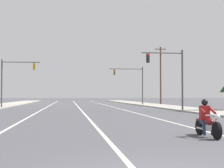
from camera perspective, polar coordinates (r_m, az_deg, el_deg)
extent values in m
cube|color=beige|center=(51.80, -5.60, -3.62)|extent=(0.16, 100.00, 0.01)
cube|color=beige|center=(51.86, -10.34, -3.59)|extent=(0.16, 100.00, 0.01)
cube|color=beige|center=(52.14, -0.45, -3.61)|extent=(0.16, 100.00, 0.01)
cube|color=#9E998E|center=(48.63, 8.71, -3.64)|extent=(4.40, 110.00, 0.14)
cylinder|color=black|center=(13.35, 16.69, -7.29)|extent=(0.14, 0.64, 0.64)
cylinder|color=black|center=(14.76, 14.07, -6.79)|extent=(0.14, 0.64, 0.64)
cylinder|color=silver|center=(13.41, 16.49, -5.92)|extent=(0.08, 0.33, 0.68)
sphere|color=white|center=(13.27, 16.77, -5.16)|extent=(0.20, 0.20, 0.20)
cylinder|color=silver|center=(13.44, 16.39, -4.91)|extent=(0.70, 0.07, 0.04)
ellipsoid|color=maroon|center=(13.92, 15.51, -5.92)|extent=(0.34, 0.57, 0.28)
cube|color=silver|center=(14.05, 15.31, -6.83)|extent=(0.25, 0.45, 0.24)
cube|color=black|center=(14.32, 14.78, -6.05)|extent=(0.30, 0.53, 0.12)
cube|color=maroon|center=(14.69, 14.14, -5.64)|extent=(0.21, 0.37, 0.08)
cylinder|color=silver|center=(14.36, 14.14, -7.00)|extent=(0.10, 0.55, 0.08)
cube|color=maroon|center=(14.26, 14.83, -4.54)|extent=(0.37, 0.25, 0.56)
sphere|color=black|center=(14.23, 14.85, -2.89)|extent=(0.26, 0.26, 0.26)
cylinder|color=navy|center=(14.22, 15.59, -6.08)|extent=(0.15, 0.44, 0.30)
cylinder|color=navy|center=(14.09, 15.98, -7.34)|extent=(0.11, 0.16, 0.35)
cylinder|color=maroon|center=(14.11, 16.00, -4.15)|extent=(0.12, 0.53, 0.27)
cylinder|color=navy|center=(14.10, 14.55, -6.12)|extent=(0.15, 0.44, 0.30)
cylinder|color=navy|center=(13.96, 14.78, -7.40)|extent=(0.11, 0.16, 0.35)
cylinder|color=maroon|center=(13.94, 14.51, -4.19)|extent=(0.12, 0.53, 0.27)
cylinder|color=#47474C|center=(35.95, 11.38, 0.57)|extent=(0.18, 0.18, 6.20)
cylinder|color=#47474C|center=(35.56, 8.16, 5.02)|extent=(4.17, 0.13, 0.11)
cube|color=black|center=(35.13, 5.86, 4.19)|extent=(0.30, 0.24, 0.90)
sphere|color=red|center=(35.02, 5.92, 4.71)|extent=(0.18, 0.18, 0.18)
sphere|color=black|center=(34.98, 5.92, 4.22)|extent=(0.18, 0.18, 0.18)
sphere|color=black|center=(34.95, 5.92, 3.73)|extent=(0.18, 0.18, 0.18)
cylinder|color=#47474C|center=(46.61, -17.51, 0.07)|extent=(0.18, 0.18, 6.20)
cylinder|color=#47474C|center=(46.33, -14.59, 3.46)|extent=(4.77, 0.28, 0.11)
cube|color=#B79319|center=(46.04, -12.54, 2.79)|extent=(0.31, 0.25, 0.90)
sphere|color=red|center=(46.22, -12.52, 3.15)|extent=(0.18, 0.18, 0.18)
sphere|color=black|center=(46.19, -12.52, 2.78)|extent=(0.18, 0.18, 0.18)
sphere|color=black|center=(46.17, -12.52, 2.41)|extent=(0.18, 0.18, 0.18)
cylinder|color=#47474C|center=(56.82, 4.99, -0.34)|extent=(0.18, 0.18, 6.20)
cylinder|color=#47474C|center=(56.35, 2.30, 2.47)|extent=(5.45, 0.31, 0.11)
cube|color=#B79319|center=(55.96, 0.38, 1.93)|extent=(0.31, 0.25, 0.90)
sphere|color=red|center=(55.83, 0.41, 2.25)|extent=(0.18, 0.18, 0.18)
sphere|color=black|center=(55.81, 0.41, 1.94)|extent=(0.18, 0.18, 0.18)
sphere|color=black|center=(55.79, 0.41, 1.64)|extent=(0.18, 0.18, 0.18)
cylinder|color=#4C3828|center=(62.68, 7.92, 1.37)|extent=(0.26, 0.26, 10.21)
cube|color=#4C3828|center=(63.12, 7.90, 5.64)|extent=(1.96, 0.12, 0.12)
cylinder|color=slate|center=(62.92, 7.17, 5.75)|extent=(0.08, 0.08, 0.12)
cylinder|color=slate|center=(63.35, 8.62, 5.70)|extent=(0.08, 0.08, 0.12)
cube|color=#4C3828|center=(63.04, 7.90, 5.05)|extent=(1.84, 0.12, 0.12)
cylinder|color=slate|center=(62.85, 7.22, 5.16)|extent=(0.08, 0.08, 0.12)
cylinder|color=slate|center=(63.25, 8.58, 5.12)|extent=(0.08, 0.08, 0.12)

